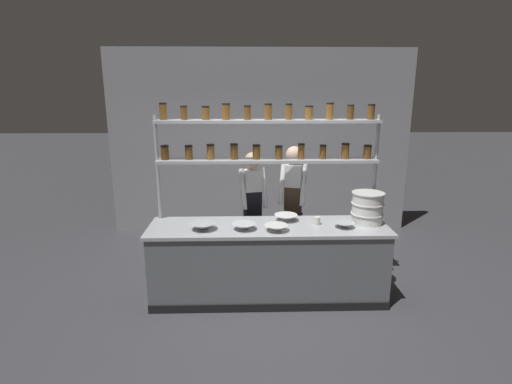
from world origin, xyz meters
The scene contains 13 objects.
ground_plane centered at (0.00, 0.00, 0.00)m, with size 40.00×40.00×0.00m, color #3D3D42.
back_wall centered at (0.00, 2.52, 1.59)m, with size 5.24×0.12×3.18m, color #939399.
prep_counter centered at (0.00, 0.00, 0.46)m, with size 2.84×0.76×0.92m.
spice_shelf_unit centered at (-0.01, 0.33, 1.85)m, with size 2.72×0.28×2.34m.
chef_left centered at (-0.17, 0.72, 0.98)m, with size 0.41×0.33×1.69m.
chef_center centered at (0.38, 0.74, 1.03)m, with size 0.42×0.35×1.76m.
container_stack centered at (1.19, 0.07, 1.11)m, with size 0.39×0.39×0.38m.
prep_bowl_near_left centered at (0.08, -0.19, 0.96)m, with size 0.27×0.27×0.07m.
prep_bowl_center_front centered at (0.88, -0.09, 0.95)m, with size 0.24×0.24×0.07m.
prep_bowl_center_back centered at (-0.77, -0.12, 0.96)m, with size 0.30×0.30×0.08m.
prep_bowl_near_right centered at (-0.29, -0.13, 0.96)m, with size 0.27×0.27×0.08m.
prep_bowl_far_left centered at (0.23, 0.18, 0.96)m, with size 0.28×0.28×0.08m.
serving_cup_front centered at (0.58, 0.03, 0.97)m, with size 0.08×0.08×0.09m.
Camera 1 is at (-0.27, -4.48, 2.47)m, focal length 28.00 mm.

